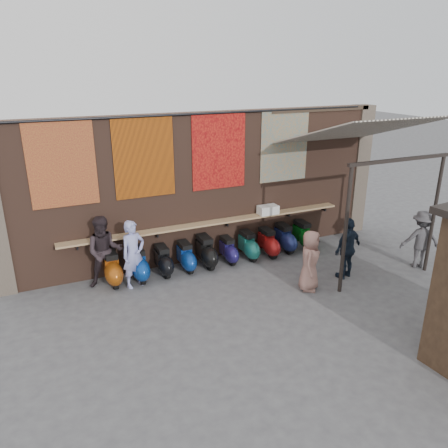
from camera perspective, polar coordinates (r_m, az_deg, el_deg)
name	(u,v)px	position (r m, az deg, el deg)	size (l,w,h in m)	color
ground	(250,298)	(10.36, 3.47, -9.58)	(70.00, 70.00, 0.00)	#474749
brick_wall	(206,187)	(11.88, -2.40, 4.79)	(10.00, 0.40, 4.00)	brown
pier_right	(357,170)	(14.58, 17.03, 6.79)	(0.50, 0.50, 4.00)	#4C4238
eating_counter	(211,223)	(11.82, -1.66, 0.15)	(8.00, 0.32, 0.05)	#9E7A51
shelf_box	(268,210)	(12.49, 5.76, 1.86)	(0.57, 0.33, 0.24)	white
tapestry_redgold	(62,164)	(10.65, -20.41, 7.33)	(1.50, 0.02, 2.00)	maroon
tapestry_sun	(144,157)	(10.94, -10.40, 8.55)	(1.50, 0.02, 2.00)	orange
tapestry_orange	(219,151)	(11.58, -0.66, 9.48)	(1.50, 0.02, 2.00)	red
tapestry_multi	(284,146)	(12.50, 7.89, 10.08)	(1.50, 0.02, 2.00)	teal
hang_rail	(208,113)	(11.31, -2.10, 14.24)	(0.06, 0.06, 9.50)	black
scooter_stool_0	(112,268)	(11.12, -14.42, -5.64)	(0.40, 0.88, 0.84)	#98450D
scooter_stool_1	(139,264)	(11.19, -11.10, -5.21)	(0.39, 0.88, 0.83)	navy
scooter_stool_2	(163,261)	(11.37, -7.95, -4.80)	(0.36, 0.80, 0.76)	black
scooter_stool_3	(186,257)	(11.54, -5.01, -4.29)	(0.36, 0.80, 0.76)	navy
scooter_stool_4	(206,252)	(11.71, -2.38, -3.67)	(0.39, 0.87, 0.83)	black
scooter_stool_5	(228,250)	(11.96, 0.56, -3.47)	(0.33, 0.74, 0.70)	#1C1551
scooter_stool_6	(248,246)	(12.20, 3.17, -2.82)	(0.37, 0.81, 0.77)	#19655B
scooter_stool_7	(268,243)	(12.43, 5.75, -2.45)	(0.37, 0.82, 0.77)	maroon
scooter_stool_8	(284,238)	(12.79, 7.90, -1.85)	(0.37, 0.83, 0.79)	navy
scooter_stool_9	(303,235)	(13.10, 10.30, -1.44)	(0.38, 0.84, 0.80)	#0C5415
diner_left	(134,254)	(10.73, -11.73, -3.88)	(0.62, 0.40, 1.69)	#9399D6
diner_right	(105,252)	(10.88, -15.29, -3.54)	(0.87, 0.68, 1.79)	#281F23
shopper_navy	(348,248)	(11.40, 15.84, -3.06)	(0.93, 0.39, 1.59)	black
shopper_grey	(421,239)	(12.68, 24.32, -1.82)	(1.01, 0.58, 1.57)	#4D4C50
shopper_tan	(310,261)	(10.59, 11.15, -4.72)	(0.73, 0.48, 1.50)	#9E6F64
awning_canvas	(359,131)	(11.88, 17.17, 11.58)	(3.20, 3.40, 0.03)	beige
awning_ledger	(322,109)	(13.06, 12.69, 14.42)	(3.30, 0.08, 0.12)	#33261C
awning_header	(401,160)	(10.89, 22.08, 7.80)	(3.00, 0.08, 0.08)	black
awning_post_left	(345,231)	(10.35, 15.57, -0.88)	(0.09, 0.09, 3.10)	black
awning_post_right	(434,215)	(12.28, 25.73, 1.10)	(0.09, 0.09, 3.10)	black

